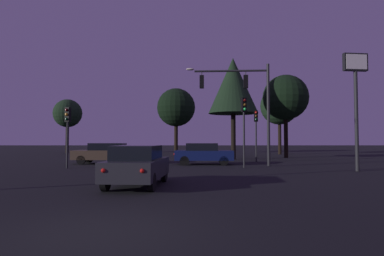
% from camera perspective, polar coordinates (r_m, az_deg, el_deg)
% --- Properties ---
extents(ground_plane, '(168.00, 168.00, 0.00)m').
position_cam_1_polar(ground_plane, '(30.45, -3.19, -5.51)').
color(ground_plane, black).
rests_on(ground_plane, ground).
extents(traffic_signal_mast_arm, '(5.69, 0.58, 6.94)m').
position_cam_1_polar(traffic_signal_mast_arm, '(21.90, 9.65, 5.87)').
color(traffic_signal_mast_arm, '#232326').
rests_on(traffic_signal_mast_arm, ground).
extents(traffic_light_corner_left, '(0.35, 0.38, 3.76)m').
position_cam_1_polar(traffic_light_corner_left, '(20.83, -21.59, 0.55)').
color(traffic_light_corner_left, '#232326').
rests_on(traffic_light_corner_left, ground).
extents(traffic_light_corner_right, '(0.36, 0.38, 4.41)m').
position_cam_1_polar(traffic_light_corner_right, '(20.03, 9.45, 1.78)').
color(traffic_light_corner_right, '#232326').
rests_on(traffic_light_corner_right, ground).
extents(traffic_light_median, '(0.33, 0.37, 4.11)m').
position_cam_1_polar(traffic_light_median, '(25.53, 11.57, 0.48)').
color(traffic_light_median, '#232326').
rests_on(traffic_light_median, ground).
extents(car_nearside_lane, '(2.06, 4.09, 1.52)m').
position_cam_1_polar(car_nearside_lane, '(12.04, -9.78, -6.61)').
color(car_nearside_lane, '#232328').
rests_on(car_nearside_lane, ground).
extents(car_crossing_left, '(4.23, 1.99, 1.52)m').
position_cam_1_polar(car_crossing_left, '(22.51, 2.14, -4.62)').
color(car_crossing_left, '#0F1947').
rests_on(car_crossing_left, ground).
extents(car_crossing_right, '(4.70, 1.86, 1.52)m').
position_cam_1_polar(car_crossing_right, '(24.09, -15.25, -4.38)').
color(car_crossing_right, '#473828').
rests_on(car_crossing_right, ground).
extents(store_sign_illuminated, '(1.42, 0.42, 6.63)m').
position_cam_1_polar(store_sign_illuminated, '(20.08, 27.58, 7.05)').
color(store_sign_illuminated, '#232326').
rests_on(store_sign_illuminated, ground).
extents(tree_behind_sign, '(4.73, 4.73, 8.45)m').
position_cam_1_polar(tree_behind_sign, '(41.14, 15.58, 3.85)').
color(tree_behind_sign, black).
rests_on(tree_behind_sign, ground).
extents(tree_left_far, '(4.53, 4.53, 8.30)m').
position_cam_1_polar(tree_left_far, '(33.04, 16.62, 5.28)').
color(tree_left_far, black).
rests_on(tree_left_far, ground).
extents(tree_center_horizon, '(3.81, 3.81, 7.33)m').
position_cam_1_polar(tree_center_horizon, '(46.00, -21.57, 2.44)').
color(tree_center_horizon, black).
rests_on(tree_center_horizon, ground).
extents(tree_right_cluster, '(4.56, 4.56, 9.36)m').
position_cam_1_polar(tree_right_cluster, '(29.50, 7.49, 7.56)').
color(tree_right_cluster, black).
rests_on(tree_right_cluster, ground).
extents(tree_lot_edge, '(5.20, 5.20, 8.83)m').
position_cam_1_polar(tree_lot_edge, '(42.99, -2.86, 3.71)').
color(tree_lot_edge, black).
rests_on(tree_lot_edge, ground).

